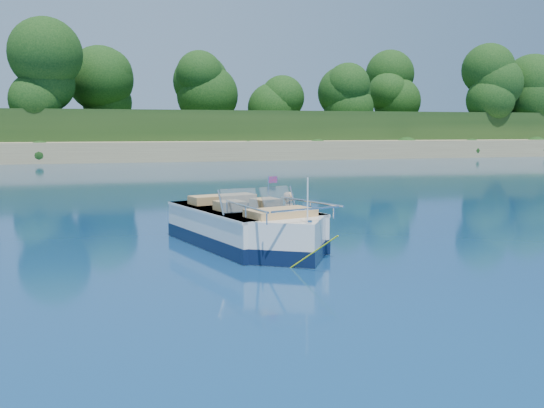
% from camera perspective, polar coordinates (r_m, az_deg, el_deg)
% --- Properties ---
extents(ground, '(160.00, 160.00, 0.00)m').
position_cam_1_polar(ground, '(12.15, -6.98, -4.85)').
color(ground, '#0B234E').
rests_on(ground, ground).
extents(shoreline, '(170.00, 59.00, 6.00)m').
position_cam_1_polar(shoreline, '(75.56, -14.40, 5.73)').
color(shoreline, '#9B855A').
rests_on(shoreline, ground).
extents(treeline, '(150.00, 7.12, 8.19)m').
position_cam_1_polar(treeline, '(52.89, -13.91, 10.21)').
color(treeline, '#311A10').
rests_on(treeline, ground).
extents(motorboat, '(2.89, 5.42, 1.85)m').
position_cam_1_polar(motorboat, '(12.85, -1.98, -2.51)').
color(motorboat, white).
rests_on(motorboat, ground).
extents(tow_tube, '(1.49, 1.49, 0.34)m').
position_cam_1_polar(tow_tube, '(15.09, 1.54, -2.11)').
color(tow_tube, '#FFB107').
rests_on(tow_tube, ground).
extents(boy, '(0.49, 0.81, 1.48)m').
position_cam_1_polar(boy, '(15.17, 1.65, -2.40)').
color(boy, tan).
rests_on(boy, ground).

